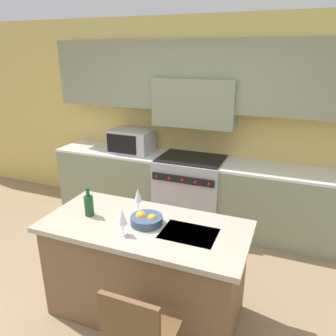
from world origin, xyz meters
TOP-DOWN VIEW (x-y plane):
  - ground_plane at (0.00, 0.00)m, footprint 10.00×10.00m
  - back_cabinetry at (0.00, 2.23)m, footprint 10.00×0.46m
  - back_counter at (0.00, 1.98)m, footprint 3.92×0.62m
  - range_stove at (0.00, 1.96)m, footprint 0.88×0.70m
  - microwave at (-0.88, 1.98)m, footprint 0.57×0.40m
  - kitchen_island at (0.15, 0.23)m, footprint 1.74×0.82m
  - wine_bottle at (-0.37, 0.20)m, footprint 0.08×0.08m
  - wine_glass_near at (0.06, 0.03)m, footprint 0.07×0.07m
  - wine_glass_far at (-0.01, 0.44)m, footprint 0.07×0.07m
  - fruit_bowl at (0.16, 0.25)m, footprint 0.27×0.27m

SIDE VIEW (x-z plane):
  - ground_plane at x=0.00m, z-range 0.00..0.00m
  - kitchen_island at x=0.15m, z-range 0.00..0.90m
  - back_counter at x=0.00m, z-range 0.00..0.92m
  - range_stove at x=0.00m, z-range 0.00..0.95m
  - fruit_bowl at x=0.16m, z-range 0.89..0.99m
  - wine_bottle at x=-0.37m, z-range 0.87..1.13m
  - wine_glass_near at x=0.06m, z-range 0.94..1.16m
  - wine_glass_far at x=-0.01m, z-range 0.94..1.16m
  - microwave at x=-0.88m, z-range 0.92..1.24m
  - back_cabinetry at x=0.00m, z-range 0.26..2.96m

